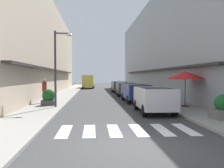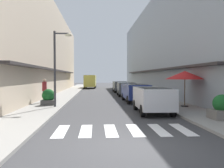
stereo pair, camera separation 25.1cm
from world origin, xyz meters
TOP-DOWN VIEW (x-y plane):
  - ground_plane at (0.00, 19.69)m, footprint 108.28×108.28m
  - sidewalk_left at (-4.47, 19.69)m, footprint 2.44×68.90m
  - sidewalk_right at (4.47, 19.69)m, footprint 2.44×68.90m
  - building_row_left at (-8.19, 21.15)m, footprint 5.50×46.30m
  - building_row_right at (8.19, 21.15)m, footprint 5.50×46.30m
  - crosswalk at (-0.00, 2.25)m, footprint 5.20×2.20m
  - parked_car_near at (2.20, 6.47)m, footprint 1.89×3.98m
  - parked_car_mid at (2.20, 12.50)m, footprint 1.89×4.31m
  - parked_car_far at (2.20, 18.51)m, footprint 1.91×4.09m
  - parked_car_distant at (2.20, 24.64)m, footprint 1.82×4.14m
  - delivery_van at (-2.05, 36.19)m, footprint 2.18×5.47m
  - street_lamp at (-3.52, 8.89)m, footprint 1.19×0.28m
  - cafe_umbrella at (4.81, 8.39)m, footprint 2.60×2.60m
  - planter_corner at (4.80, 3.75)m, footprint 1.01×1.01m
  - planter_midblock at (-4.35, 9.92)m, footprint 0.91×0.91m
  - pedestrian_walking_near at (-4.96, 11.51)m, footprint 0.34×0.34m

SIDE VIEW (x-z plane):
  - ground_plane at x=0.00m, z-range 0.00..0.00m
  - crosswalk at x=0.00m, z-range 0.00..0.01m
  - sidewalk_left at x=-4.47m, z-range 0.00..0.12m
  - sidewalk_right at x=4.47m, z-range 0.00..0.12m
  - planter_corner at x=4.80m, z-range 0.05..1.20m
  - planter_midblock at x=-4.35m, z-range 0.09..1.19m
  - parked_car_near at x=2.20m, z-range 0.19..1.66m
  - parked_car_far at x=2.20m, z-range 0.19..1.66m
  - parked_car_distant at x=2.20m, z-range 0.19..1.66m
  - parked_car_mid at x=2.20m, z-range 0.19..1.66m
  - pedestrian_walking_near at x=-4.96m, z-range 0.18..1.99m
  - delivery_van at x=-2.05m, z-range 0.22..2.59m
  - cafe_umbrella at x=4.81m, z-range 1.01..3.36m
  - street_lamp at x=-3.52m, z-range 0.70..5.64m
  - building_row_left at x=-8.19m, z-range 0.00..10.58m
  - building_row_right at x=8.19m, z-range 0.00..11.49m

